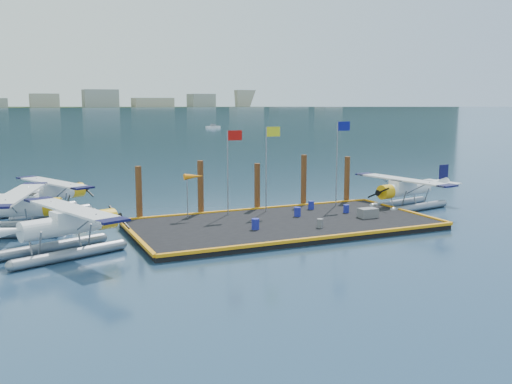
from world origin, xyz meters
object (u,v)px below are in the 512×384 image
drum_3 (255,224)px  piling_4 (347,181)px  seaplane_d (406,191)px  flagpole_blue (339,151)px  drum_4 (311,205)px  piling_1 (201,189)px  flagpole_red (230,159)px  piling_2 (257,188)px  seaplane_b (12,210)px  drum_5 (297,212)px  windsock (194,177)px  crate (368,213)px  piling_3 (304,182)px  drum_1 (320,223)px  drum_2 (346,209)px  flagpole_yellow (269,156)px  seaplane_c (49,196)px  seaplane_a (67,228)px  piling_0 (139,195)px

drum_3 → piling_4: (11.12, 6.73, 1.26)m
seaplane_d → flagpole_blue: size_ratio=1.41×
drum_4 → piling_1: bearing=164.9°
flagpole_red → piling_2: bearing=29.8°
seaplane_b → flagpole_red: size_ratio=1.66×
piling_1 → piling_4: piling_1 is taller
flagpole_red → piling_4: 11.17m
drum_5 → piling_4: bearing=31.5°
drum_5 → piling_1: (-5.76, 4.14, 1.37)m
drum_3 → windsock: (-2.40, 5.13, 2.48)m
crate → seaplane_d: bearing=28.8°
drum_5 → flagpole_blue: (4.93, 2.54, 3.96)m
seaplane_d → piling_2: piling_2 is taller
flagpole_blue → piling_1: flagpole_blue is taller
piling_2 → piling_3: (4.00, 0.00, 0.25)m
drum_3 → drum_5: bearing=30.6°
drum_1 → flagpole_blue: 9.19m
flagpole_red → windsock: (-2.73, 0.00, -1.17)m
seaplane_d → drum_5: seaplane_d is taller
drum_3 → piling_4: size_ratio=0.17×
drum_1 → drum_3: 4.18m
crate → piling_4: piling_4 is taller
seaplane_d → drum_2: bearing=89.2°
drum_3 → flagpole_blue: (9.32, 5.13, 3.94)m
drum_1 → piling_4: 10.74m
seaplane_d → flagpole_yellow: size_ratio=1.48×
drum_1 → windsock: size_ratio=0.18×
piling_2 → piling_4: (8.00, 0.00, 0.10)m
seaplane_d → drum_1: (-10.49, -4.66, -0.73)m
drum_1 → piling_3: size_ratio=0.13×
drum_5 → piling_3: (2.74, 4.14, 1.42)m
seaplane_c → drum_2: 22.18m
flagpole_red → drum_1: bearing=-59.9°
seaplane_a → seaplane_b: seaplane_b is taller
seaplane_a → drum_5: (15.76, 2.56, -0.77)m
seaplane_d → seaplane_b: bearing=72.8°
drum_2 → piling_4: size_ratio=0.15×
drum_2 → seaplane_a: bearing=-173.3°
seaplane_d → piling_0: 20.64m
flagpole_yellow → seaplane_a: bearing=-160.9°
drum_3 → piling_0: piling_0 is taller
seaplane_c → crate: bearing=34.5°
seaplane_b → drum_3: size_ratio=14.44×
seaplane_d → flagpole_red: size_ratio=1.53×
flagpole_blue → piling_4: flagpole_blue is taller
drum_1 → windsock: bearing=135.3°
piling_1 → piling_2: (4.50, 0.00, -0.20)m
seaplane_d → seaplane_a: bearing=86.7°
drum_2 → flagpole_yellow: (-4.95, 2.78, 3.82)m
drum_1 → drum_5: size_ratio=0.87×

